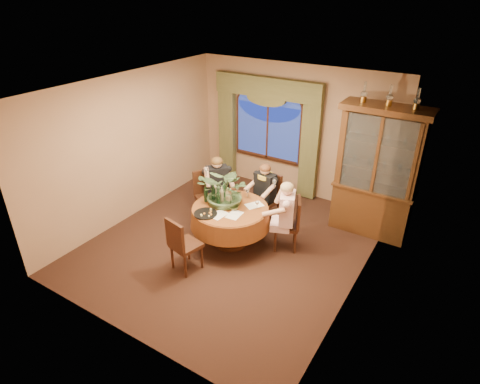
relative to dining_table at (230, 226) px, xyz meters
The scene contains 37 objects.
floor 0.38m from the dining_table, 82.64° to the right, with size 5.00×5.00×0.00m, color black.
wall_back 2.69m from the dining_table, 89.97° to the left, with size 4.50×4.50×0.00m, color #976F53.
wall_right 2.47m from the dining_table, ahead, with size 5.00×5.00×0.00m, color #976F53.
ceiling 2.43m from the dining_table, 82.64° to the right, with size 5.00×5.00×0.00m, color white.
window 2.66m from the dining_table, 103.90° to the left, with size 1.62×0.10×1.32m, color navy, non-canonical shape.
arched_transom 3.02m from the dining_table, 103.90° to the left, with size 1.60×0.06×0.44m, color navy, non-canonical shape.
drapery_left 2.99m from the dining_table, 124.50° to the left, with size 0.38×0.14×2.32m, color #4B4A29.
drapery_right 2.54m from the dining_table, 79.68° to the left, with size 0.38×0.14×2.32m, color #4B4A29.
swag_valance 3.08m from the dining_table, 104.35° to the left, with size 2.45×0.16×0.42m, color #4B4A29, non-canonical shape.
dining_table is the anchor object (origin of this frame).
china_cabinet 2.76m from the dining_table, 41.45° to the left, with size 1.48×0.58×2.41m, color #3C1E0C.
oil_lamp_left 3.21m from the dining_table, 48.30° to the left, with size 0.11×0.11×0.34m, color #A5722D, non-canonical shape.
oil_lamp_center 3.43m from the dining_table, 41.45° to the left, with size 0.11×0.11×0.34m, color #A5722D, non-canonical shape.
oil_lamp_right 3.69m from the dining_table, 36.05° to the left, with size 0.11×0.11×0.34m, color #A5722D, non-canonical shape.
chair_right 0.98m from the dining_table, 25.45° to the left, with size 0.42×0.42×0.96m, color black.
chair_back_right 1.02m from the dining_table, 80.60° to the left, with size 0.42×0.42×0.96m, color black.
chair_back 1.01m from the dining_table, 149.42° to the left, with size 0.42×0.42×0.96m, color black.
chair_front_left 1.00m from the dining_table, 102.60° to the right, with size 0.42×0.42×0.96m, color black.
person_pink 1.02m from the dining_table, 21.44° to the left, with size 0.47×0.43×1.31m, color beige, non-canonical shape.
person_back 1.01m from the dining_table, 138.15° to the left, with size 0.47×0.43×1.30m, color black, non-canonical shape.
person_scarf 1.01m from the dining_table, 80.69° to the left, with size 0.45×0.41×1.25m, color black, non-canonical shape.
stoneware_vase 0.54m from the dining_table, 131.53° to the left, with size 0.13×0.13×0.25m, color #9C865F, non-canonical shape.
centerpiece_plant 0.99m from the dining_table, 143.18° to the left, with size 0.93×1.04×0.81m, color #3D5634.
olive_bowl 0.41m from the dining_table, 16.42° to the right, with size 0.16×0.16×0.05m, color #596131.
cheese_platter 0.61m from the dining_table, 117.12° to the right, with size 0.39×0.39×0.02m, color black.
wine_bottle_0 0.69m from the dining_table, 162.81° to the left, with size 0.07×0.07×0.33m, color tan.
wine_bottle_1 0.72m from the dining_table, behind, with size 0.07×0.07×0.33m, color black.
wine_bottle_2 0.57m from the dining_table, behind, with size 0.07×0.07×0.33m, color tan.
wine_bottle_3 0.63m from the dining_table, 142.82° to the left, with size 0.07×0.07×0.33m, color black.
wine_bottle_4 0.58m from the dining_table, 159.83° to the right, with size 0.07×0.07×0.33m, color black.
wine_bottle_5 0.65m from the dining_table, behind, with size 0.07×0.07×0.33m, color black.
tasting_paper_0 0.47m from the dining_table, 41.81° to the right, with size 0.21×0.30×0.00m, color white.
tasting_paper_1 0.57m from the dining_table, 40.34° to the left, with size 0.21×0.30×0.00m, color white.
tasting_paper_2 0.50m from the dining_table, 92.63° to the right, with size 0.21×0.30×0.00m, color white.
wine_glass_person_pink 0.66m from the dining_table, 21.44° to the left, with size 0.07×0.07×0.18m, color silver, non-canonical shape.
wine_glass_person_back 0.66m from the dining_table, 138.15° to the left, with size 0.07×0.07×0.18m, color silver, non-canonical shape.
wine_glass_person_scarf 0.66m from the dining_table, 80.69° to the left, with size 0.07×0.07×0.18m, color silver, non-canonical shape.
Camera 1 is at (3.33, -5.00, 4.18)m, focal length 30.00 mm.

